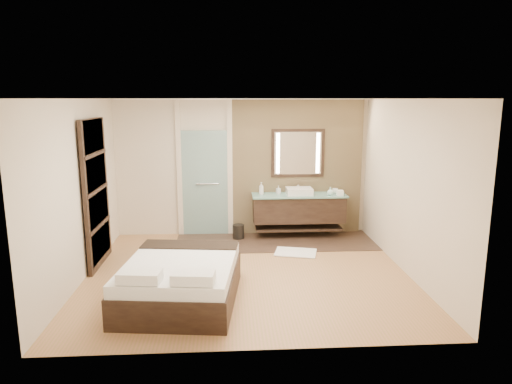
{
  "coord_description": "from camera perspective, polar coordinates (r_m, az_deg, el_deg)",
  "views": [
    {
      "loc": [
        -0.28,
        -6.79,
        2.69
      ],
      "look_at": [
        0.17,
        0.6,
        1.19
      ],
      "focal_mm": 32.0,
      "sensor_mm": 36.0,
      "label": 1
    }
  ],
  "objects": [
    {
      "name": "frosted_door",
      "position": [
        9.13,
        -6.4,
        1.65
      ],
      "size": [
        1.1,
        0.12,
        2.7
      ],
      "color": "#B9EAE5",
      "rests_on": "floor"
    },
    {
      "name": "vanity",
      "position": [
        9.06,
        5.36,
        -2.05
      ],
      "size": [
        1.85,
        0.55,
        0.88
      ],
      "color": "black",
      "rests_on": "stone_wall"
    },
    {
      "name": "soap_bottle_b",
      "position": [
        8.99,
        2.82,
        0.27
      ],
      "size": [
        0.09,
        0.09,
        0.16
      ],
      "primitive_type": "imported",
      "rotation": [
        0.0,
        0.0,
        0.33
      ],
      "color": "#B2B2B2",
      "rests_on": "vanity"
    },
    {
      "name": "soap_bottle_a",
      "position": [
        8.9,
        0.66,
        0.44
      ],
      "size": [
        0.12,
        0.12,
        0.24
      ],
      "primitive_type": "imported",
      "rotation": [
        0.0,
        0.0,
        0.3
      ],
      "color": "silver",
      "rests_on": "vanity"
    },
    {
      "name": "stone_wall",
      "position": [
        9.2,
        5.17,
        3.04
      ],
      "size": [
        2.6,
        0.08,
        2.7
      ],
      "primitive_type": "cube",
      "color": "tan",
      "rests_on": "floor"
    },
    {
      "name": "tissue_box",
      "position": [
        9.0,
        10.45,
        -0.1
      ],
      "size": [
        0.12,
        0.12,
        0.1
      ],
      "primitive_type": "cube",
      "rotation": [
        0.0,
        0.0,
        -0.02
      ],
      "color": "white",
      "rests_on": "vanity"
    },
    {
      "name": "waste_bin",
      "position": [
        9.0,
        -2.22,
        -4.98
      ],
      "size": [
        0.23,
        0.23,
        0.28
      ],
      "primitive_type": "cylinder",
      "rotation": [
        0.0,
        0.0,
        0.03
      ],
      "color": "black",
      "rests_on": "floor"
    },
    {
      "name": "bath_mat",
      "position": [
        8.23,
        4.97,
        -7.53
      ],
      "size": [
        0.82,
        0.66,
        0.02
      ],
      "primitive_type": "cube",
      "rotation": [
        0.0,
        0.0,
        -0.25
      ],
      "color": "white",
      "rests_on": "floor"
    },
    {
      "name": "bed",
      "position": [
        6.35,
        -9.4,
        -10.88
      ],
      "size": [
        1.66,
        1.98,
        0.7
      ],
      "rotation": [
        0.0,
        0.0,
        -0.11
      ],
      "color": "black",
      "rests_on": "floor"
    },
    {
      "name": "soap_bottle_c",
      "position": [
        8.95,
        9.27,
        0.08
      ],
      "size": [
        0.16,
        0.16,
        0.16
      ],
      "primitive_type": "imported",
      "rotation": [
        0.0,
        0.0,
        -0.28
      ],
      "color": "silver",
      "rests_on": "vanity"
    },
    {
      "name": "mirror_unit",
      "position": [
        9.11,
        5.26,
        4.86
      ],
      "size": [
        1.06,
        0.04,
        0.96
      ],
      "color": "black",
      "rests_on": "stone_wall"
    },
    {
      "name": "tile_strip",
      "position": [
        8.85,
        2.39,
        -6.2
      ],
      "size": [
        3.8,
        1.3,
        0.01
      ],
      "primitive_type": "cube",
      "color": "#33241B",
      "rests_on": "floor"
    },
    {
      "name": "floor",
      "position": [
        7.3,
        -1.06,
        -10.14
      ],
      "size": [
        5.0,
        5.0,
        0.0
      ],
      "primitive_type": "plane",
      "color": "#A07943",
      "rests_on": "ground"
    },
    {
      "name": "cup",
      "position": [
        9.22,
        9.86,
        0.16
      ],
      "size": [
        0.13,
        0.13,
        0.09
      ],
      "primitive_type": "imported",
      "rotation": [
        0.0,
        0.0,
        0.19
      ],
      "color": "white",
      "rests_on": "vanity"
    },
    {
      "name": "shoji_partition",
      "position": [
        7.83,
        -19.33,
        -0.08
      ],
      "size": [
        0.06,
        1.2,
        2.4
      ],
      "color": "black",
      "rests_on": "floor"
    }
  ]
}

